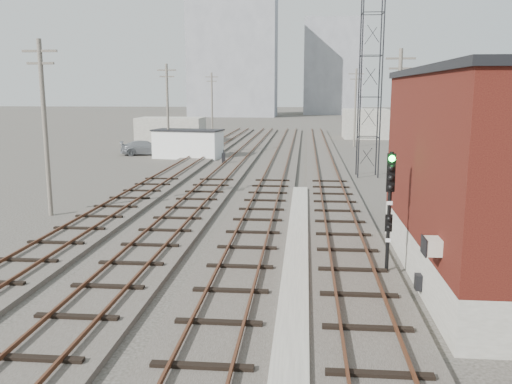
# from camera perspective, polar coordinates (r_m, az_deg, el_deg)

# --- Properties ---
(ground) EXTENTS (320.00, 320.00, 0.00)m
(ground) POSITION_cam_1_polar(r_m,az_deg,el_deg) (66.98, 4.56, 5.03)
(ground) COLOR #282621
(ground) RESTS_ON ground
(track_right) EXTENTS (3.20, 90.00, 0.39)m
(track_right) POSITION_cam_1_polar(r_m,az_deg,el_deg) (46.14, 7.33, 2.60)
(track_right) COLOR #332D28
(track_right) RESTS_ON ground
(track_mid_right) EXTENTS (3.20, 90.00, 0.39)m
(track_mid_right) POSITION_cam_1_polar(r_m,az_deg,el_deg) (46.16, 2.36, 2.69)
(track_mid_right) COLOR #332D28
(track_mid_right) RESTS_ON ground
(track_mid_left) EXTENTS (3.20, 90.00, 0.39)m
(track_mid_left) POSITION_cam_1_polar(r_m,az_deg,el_deg) (46.53, -2.57, 2.75)
(track_mid_left) COLOR #332D28
(track_mid_left) RESTS_ON ground
(track_left) EXTENTS (3.20, 90.00, 0.39)m
(track_left) POSITION_cam_1_polar(r_m,az_deg,el_deg) (47.24, -7.39, 2.79)
(track_left) COLOR #332D28
(track_left) RESTS_ON ground
(platform_curb) EXTENTS (0.90, 28.00, 0.26)m
(platform_curb) POSITION_cam_1_polar(r_m,az_deg,el_deg) (21.61, 4.30, -6.41)
(platform_curb) COLOR gray
(platform_curb) RESTS_ON ground
(brick_building) EXTENTS (6.54, 12.20, 7.22)m
(brick_building) POSITION_cam_1_polar(r_m,az_deg,el_deg) (20.04, 24.78, 1.56)
(brick_building) COLOR gray
(brick_building) RESTS_ON ground
(lattice_tower) EXTENTS (1.60, 1.60, 15.00)m
(lattice_tower) POSITION_cam_1_polar(r_m,az_deg,el_deg) (41.95, 11.95, 11.81)
(lattice_tower) COLOR black
(lattice_tower) RESTS_ON ground
(utility_pole_left_a) EXTENTS (1.80, 0.24, 9.00)m
(utility_pole_left_a) POSITION_cam_1_polar(r_m,az_deg,el_deg) (29.84, -21.35, 6.72)
(utility_pole_left_a) COLOR #595147
(utility_pole_left_a) RESTS_ON ground
(utility_pole_left_b) EXTENTS (1.80, 0.24, 9.00)m
(utility_pole_left_b) POSITION_cam_1_polar(r_m,az_deg,el_deg) (53.37, -9.28, 8.68)
(utility_pole_left_b) COLOR #595147
(utility_pole_left_b) RESTS_ON ground
(utility_pole_left_c) EXTENTS (1.80, 0.24, 9.00)m
(utility_pole_left_c) POSITION_cam_1_polar(r_m,az_deg,el_deg) (77.83, -4.66, 9.33)
(utility_pole_left_c) COLOR #595147
(utility_pole_left_c) RESTS_ON ground
(utility_pole_right_a) EXTENTS (1.80, 0.24, 9.00)m
(utility_pole_right_a) POSITION_cam_1_polar(r_m,az_deg,el_deg) (35.18, 14.72, 7.57)
(utility_pole_right_a) COLOR #595147
(utility_pole_right_a) RESTS_ON ground
(utility_pole_right_b) EXTENTS (1.80, 0.24, 9.00)m
(utility_pole_right_b) POSITION_cam_1_polar(r_m,az_deg,el_deg) (64.94, 10.41, 8.96)
(utility_pole_right_b) COLOR #595147
(utility_pole_right_b) RESTS_ON ground
(apartment_left) EXTENTS (22.00, 14.00, 30.00)m
(apartment_left) POSITION_cam_1_polar(r_m,az_deg,el_deg) (143.17, -2.39, 13.99)
(apartment_left) COLOR gray
(apartment_left) RESTS_ON ground
(apartment_right) EXTENTS (16.00, 12.00, 26.00)m
(apartment_right) POSITION_cam_1_polar(r_m,az_deg,el_deg) (156.98, 8.07, 12.86)
(apartment_right) COLOR gray
(apartment_right) RESTS_ON ground
(shed_left) EXTENTS (8.00, 5.00, 3.20)m
(shed_left) POSITION_cam_1_polar(r_m,az_deg,el_deg) (68.92, -8.93, 6.42)
(shed_left) COLOR gray
(shed_left) RESTS_ON ground
(shed_right) EXTENTS (6.00, 6.00, 4.00)m
(shed_right) POSITION_cam_1_polar(r_m,az_deg,el_deg) (77.24, 11.42, 7.07)
(shed_right) COLOR gray
(shed_right) RESTS_ON ground
(signal_mast) EXTENTS (0.40, 0.42, 4.41)m
(signal_mast) POSITION_cam_1_polar(r_m,az_deg,el_deg) (19.19, 13.89, -1.13)
(signal_mast) COLOR gray
(signal_mast) RESTS_ON ground
(switch_stand) EXTENTS (0.32, 0.32, 1.27)m
(switch_stand) POSITION_cam_1_polar(r_m,az_deg,el_deg) (47.82, -3.44, 3.55)
(switch_stand) COLOR black
(switch_stand) RESTS_ON ground
(site_trailer) EXTENTS (7.03, 3.98, 2.79)m
(site_trailer) POSITION_cam_1_polar(r_m,az_deg,el_deg) (53.17, -7.18, 5.07)
(site_trailer) COLOR silver
(site_trailer) RESTS_ON ground
(car_red) EXTENTS (3.87, 1.87, 1.27)m
(car_red) POSITION_cam_1_polar(r_m,az_deg,el_deg) (55.11, -7.93, 4.43)
(car_red) COLOR maroon
(car_red) RESTS_ON ground
(car_silver) EXTENTS (3.94, 2.65, 1.23)m
(car_silver) POSITION_cam_1_polar(r_m,az_deg,el_deg) (57.79, -9.54, 4.65)
(car_silver) COLOR #94989B
(car_silver) RESTS_ON ground
(car_grey) EXTENTS (5.41, 3.48, 1.46)m
(car_grey) POSITION_cam_1_polar(r_m,az_deg,el_deg) (56.72, -11.58, 4.59)
(car_grey) COLOR gray
(car_grey) RESTS_ON ground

